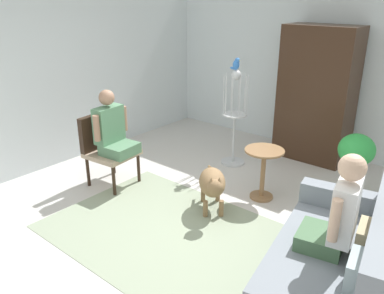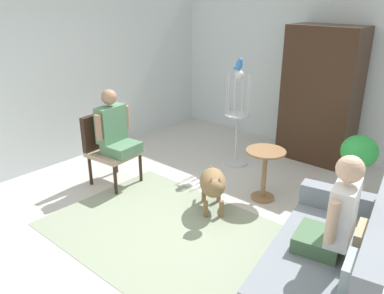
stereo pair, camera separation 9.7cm
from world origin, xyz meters
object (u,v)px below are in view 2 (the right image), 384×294
object	(u,v)px
dog	(213,183)
potted_plant	(358,157)
armchair	(107,143)
round_end_table	(265,168)
person_on_couch	(336,215)
bird_cage_stand	(237,123)
person_on_armchair	(114,129)
parrot	(239,64)
couch	(335,262)
armoire_cabinet	(321,96)

from	to	relation	value
dog	potted_plant	xyz separation A→B (m)	(1.15, 1.43, 0.20)
armchair	round_end_table	distance (m)	2.11
person_on_couch	potted_plant	distance (m)	1.91
dog	bird_cage_stand	xyz separation A→B (m)	(-0.60, 1.32, 0.30)
person_on_armchair	parrot	distance (m)	1.94
person_on_couch	dog	xyz separation A→B (m)	(-1.59, 0.41, -0.41)
person_on_armchair	potted_plant	world-z (taller)	person_on_armchair
couch	round_end_table	size ratio (longest dim) A/B	2.77
couch	potted_plant	xyz separation A→B (m)	(-0.49, 1.81, 0.26)
parrot	potted_plant	bearing A→B (deg)	3.65
dog	round_end_table	bearing A→B (deg)	65.18
round_end_table	potted_plant	world-z (taller)	potted_plant
person_on_couch	armchair	bearing A→B (deg)	178.07
parrot	dog	bearing A→B (deg)	-65.39
couch	bird_cage_stand	xyz separation A→B (m)	(-2.23, 1.70, 0.36)
round_end_table	armoire_cabinet	distance (m)	1.76
couch	bird_cage_stand	size ratio (longest dim) A/B	1.28
round_end_table	person_on_couch	bearing A→B (deg)	-39.37
armchair	dog	xyz separation A→B (m)	(1.58, 0.31, -0.20)
person_on_couch	bird_cage_stand	distance (m)	2.80
person_on_couch	person_on_armchair	xyz separation A→B (m)	(-3.01, 0.12, 0.03)
dog	couch	bearing A→B (deg)	-12.93
potted_plant	dog	bearing A→B (deg)	-128.70
armchair	armoire_cabinet	bearing A→B (deg)	55.63
person_on_couch	round_end_table	world-z (taller)	person_on_couch
parrot	armoire_cabinet	bearing A→B (deg)	50.41
armchair	round_end_table	bearing A→B (deg)	26.96
armchair	dog	size ratio (longest dim) A/B	1.47
person_on_armchair	parrot	xyz separation A→B (m)	(0.81, 1.61, 0.72)
person_on_couch	parrot	size ratio (longest dim) A/B	5.16
armoire_cabinet	dog	bearing A→B (deg)	-95.18
potted_plant	bird_cage_stand	bearing A→B (deg)	-176.33
armchair	round_end_table	world-z (taller)	armchair
person_on_armchair	armoire_cabinet	distance (m)	3.07
person_on_couch	person_on_armchair	size ratio (longest dim) A/B	1.07
couch	armchair	world-z (taller)	armchair
armchair	potted_plant	world-z (taller)	armchair
person_on_armchair	bird_cage_stand	world-z (taller)	bird_cage_stand
person_on_couch	couch	bearing A→B (deg)	42.29
dog	bird_cage_stand	size ratio (longest dim) A/B	0.45
couch	round_end_table	world-z (taller)	couch
bird_cage_stand	person_on_couch	bearing A→B (deg)	-38.34
couch	round_end_table	xyz separation A→B (m)	(-1.33, 1.03, 0.13)
person_on_armchair	dog	bearing A→B (deg)	11.53
armchair	parrot	xyz separation A→B (m)	(0.97, 1.63, 0.95)
round_end_table	bird_cage_stand	world-z (taller)	bird_cage_stand
dog	armoire_cabinet	distance (m)	2.41
round_end_table	bird_cage_stand	size ratio (longest dim) A/B	0.46
armchair	bird_cage_stand	world-z (taller)	bird_cage_stand
couch	dog	bearing A→B (deg)	167.07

